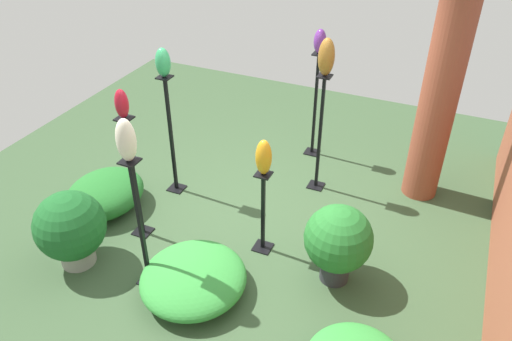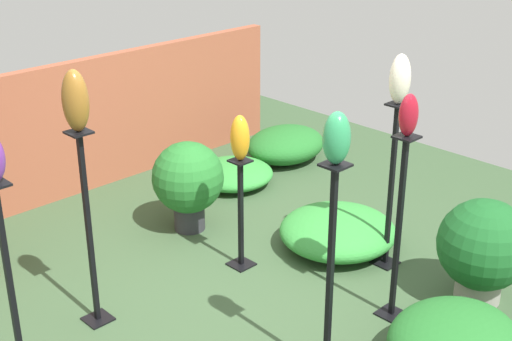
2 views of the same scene
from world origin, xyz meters
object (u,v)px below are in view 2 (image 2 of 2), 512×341
object	(u,v)px
pedestal_violet	(12,298)
pedestal_ivory	(391,193)
pedestal_amber	(241,219)
art_vase_ivory	(400,79)
pedestal_jade	(330,282)
art_vase_amber	(240,138)
pedestal_bronze	(90,238)
art_vase_jade	(337,138)
art_vase_ruby	(409,115)
potted_plant_mid_left	(483,247)
pedestal_ruby	(398,237)
potted_plant_front_left	(188,180)
art_vase_bronze	(75,101)

from	to	relation	value
pedestal_violet	pedestal_ivory	bearing A→B (deg)	-13.31
pedestal_amber	art_vase_ivory	distance (m)	1.77
pedestal_jade	art_vase_amber	distance (m)	1.64
pedestal_bronze	art_vase_jade	xyz separation A→B (m)	(0.79, -1.64, 1.01)
art_vase_ruby	potted_plant_mid_left	xyz separation A→B (m)	(0.68, -0.35, -1.17)
art_vase_ruby	art_vase_amber	xyz separation A→B (m)	(-0.32, 1.38, -0.45)
pedestal_ivory	pedestal_violet	distance (m)	3.15
pedestal_amber	potted_plant_mid_left	distance (m)	2.00
pedestal_ivory	art_vase_jade	distance (m)	1.93
pedestal_jade	art_vase_ivory	world-z (taller)	art_vase_ivory
pedestal_ivory	potted_plant_mid_left	distance (m)	0.88
art_vase_jade	art_vase_amber	bearing A→B (deg)	68.70
pedestal_ruby	art_vase_jade	bearing A→B (deg)	-174.19
pedestal_ruby	art_vase_ivory	world-z (taller)	art_vase_ivory
pedestal_violet	potted_plant_front_left	world-z (taller)	pedestal_violet
pedestal_ivory	pedestal_bronze	size ratio (longest dim) A/B	0.95
pedestal_violet	art_vase_jade	bearing A→B (deg)	-40.19
pedestal_jade	pedestal_violet	size ratio (longest dim) A/B	1.04
pedestal_ivory	art_vase_jade	world-z (taller)	art_vase_jade
art_vase_ruby	art_vase_bronze	bearing A→B (deg)	137.45
pedestal_ivory	art_vase_jade	xyz separation A→B (m)	(-1.50, -0.60, 1.05)
pedestal_jade	potted_plant_mid_left	size ratio (longest dim) A/B	1.80
pedestal_amber	pedestal_bronze	bearing A→B (deg)	172.87
art_vase_ruby	pedestal_ruby	bearing A→B (deg)	0.00
pedestal_ruby	pedestal_violet	distance (m)	2.75
art_vase_amber	art_vase_ivory	world-z (taller)	art_vase_ivory
pedestal_amber	art_vase_amber	world-z (taller)	art_vase_amber
art_vase_bronze	pedestal_amber	bearing A→B (deg)	-7.13
pedestal_violet	art_vase_ruby	distance (m)	2.91
art_vase_ivory	art_vase_bronze	distance (m)	2.52
pedestal_ruby	art_vase_ruby	xyz separation A→B (m)	(0.00, 0.00, 0.96)
pedestal_amber	art_vase_ruby	xyz separation A→B (m)	(0.32, -1.38, 1.19)
art_vase_jade	pedestal_violet	bearing A→B (deg)	139.81
art_vase_jade	potted_plant_mid_left	bearing A→B (deg)	-9.39
pedestal_ruby	pedestal_bronze	world-z (taller)	pedestal_bronze
art_vase_jade	pedestal_jade	bearing A→B (deg)	0.00
pedestal_violet	art_vase_amber	size ratio (longest dim) A/B	3.84
art_vase_ivory	potted_plant_front_left	world-z (taller)	art_vase_ivory
pedestal_ruby	pedestal_amber	world-z (taller)	pedestal_ruby
pedestal_jade	potted_plant_mid_left	bearing A→B (deg)	-9.39
pedestal_ruby	potted_plant_mid_left	bearing A→B (deg)	-27.31
pedestal_jade	potted_plant_mid_left	world-z (taller)	pedestal_jade
pedestal_violet	pedestal_amber	bearing A→B (deg)	3.89
pedestal_ruby	pedestal_bronze	bearing A→B (deg)	137.45
pedestal_ivory	art_vase_amber	distance (m)	1.37
pedestal_bronze	art_vase_ivory	distance (m)	2.70
pedestal_jade	pedestal_ruby	bearing A→B (deg)	5.81
art_vase_bronze	pedestal_jade	bearing A→B (deg)	-64.20
art_vase_jade	art_vase_bronze	world-z (taller)	art_vase_bronze
pedestal_bronze	art_vase_bronze	distance (m)	1.05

